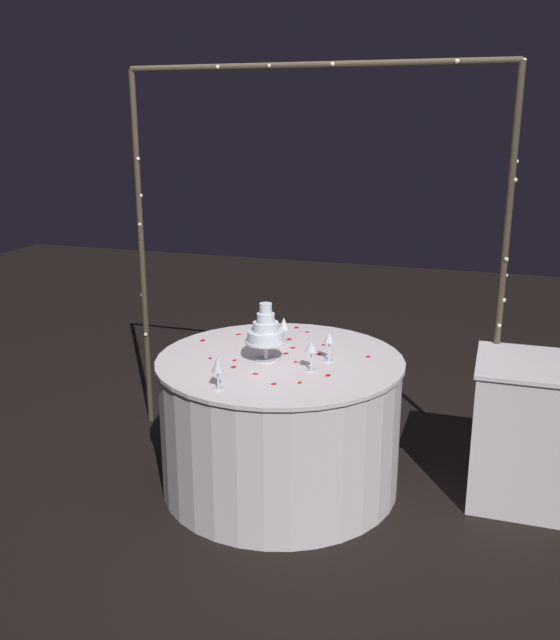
{
  "coord_description": "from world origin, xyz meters",
  "views": [
    {
      "loc": [
        1.05,
        -3.25,
        1.93
      ],
      "look_at": [
        0.0,
        0.0,
        0.94
      ],
      "focal_mm": 38.9,
      "sensor_mm": 36.0,
      "label": 1
    }
  ],
  "objects_px": {
    "decorative_arch": "(309,205)",
    "side_table": "(528,431)",
    "wine_glass_1": "(218,366)",
    "wine_glass_0": "(284,325)",
    "wine_glass_2": "(311,348)",
    "tiered_cake": "(266,332)",
    "main_table": "(280,422)",
    "wine_glass_3": "(329,339)"
  },
  "relations": [
    {
      "from": "wine_glass_1",
      "to": "wine_glass_2",
      "type": "distance_m",
      "value": 0.5
    },
    {
      "from": "tiered_cake",
      "to": "decorative_arch",
      "type": "bearing_deg",
      "value": 83.95
    },
    {
      "from": "main_table",
      "to": "wine_glass_0",
      "type": "bearing_deg",
      "value": 103.2
    },
    {
      "from": "side_table",
      "to": "wine_glass_0",
      "type": "relative_size",
      "value": 5.08
    },
    {
      "from": "wine_glass_0",
      "to": "wine_glass_3",
      "type": "relative_size",
      "value": 0.93
    },
    {
      "from": "main_table",
      "to": "wine_glass_0",
      "type": "relative_size",
      "value": 8.74
    },
    {
      "from": "wine_glass_2",
      "to": "wine_glass_3",
      "type": "height_order",
      "value": "wine_glass_3"
    },
    {
      "from": "wine_glass_0",
      "to": "wine_glass_1",
      "type": "height_order",
      "value": "wine_glass_1"
    },
    {
      "from": "main_table",
      "to": "wine_glass_1",
      "type": "bearing_deg",
      "value": -106.56
    },
    {
      "from": "wine_glass_2",
      "to": "main_table",
      "type": "bearing_deg",
      "value": 149.0
    },
    {
      "from": "side_table",
      "to": "wine_glass_1",
      "type": "xyz_separation_m",
      "value": [
        -1.41,
        -0.75,
        0.46
      ]
    },
    {
      "from": "wine_glass_0",
      "to": "wine_glass_2",
      "type": "distance_m",
      "value": 0.45
    },
    {
      "from": "side_table",
      "to": "wine_glass_1",
      "type": "height_order",
      "value": "wine_glass_1"
    },
    {
      "from": "wine_glass_3",
      "to": "tiered_cake",
      "type": "bearing_deg",
      "value": -163.69
    },
    {
      "from": "wine_glass_2",
      "to": "decorative_arch",
      "type": "bearing_deg",
      "value": 107.06
    },
    {
      "from": "decorative_arch",
      "to": "wine_glass_3",
      "type": "height_order",
      "value": "decorative_arch"
    },
    {
      "from": "wine_glass_2",
      "to": "wine_glass_3",
      "type": "relative_size",
      "value": 0.94
    },
    {
      "from": "main_table",
      "to": "wine_glass_1",
      "type": "xyz_separation_m",
      "value": [
        -0.14,
        -0.49,
        0.47
      ]
    },
    {
      "from": "side_table",
      "to": "wine_glass_3",
      "type": "relative_size",
      "value": 4.7
    },
    {
      "from": "wine_glass_0",
      "to": "wine_glass_3",
      "type": "distance_m",
      "value": 0.37
    },
    {
      "from": "wine_glass_1",
      "to": "main_table",
      "type": "bearing_deg",
      "value": 73.44
    },
    {
      "from": "decorative_arch",
      "to": "wine_glass_2",
      "type": "bearing_deg",
      "value": -72.94
    },
    {
      "from": "tiered_cake",
      "to": "wine_glass_2",
      "type": "distance_m",
      "value": 0.27
    },
    {
      "from": "wine_glass_3",
      "to": "wine_glass_0",
      "type": "bearing_deg",
      "value": 146.28
    },
    {
      "from": "tiered_cake",
      "to": "wine_glass_3",
      "type": "distance_m",
      "value": 0.33
    },
    {
      "from": "decorative_arch",
      "to": "wine_glass_1",
      "type": "height_order",
      "value": "decorative_arch"
    },
    {
      "from": "main_table",
      "to": "tiered_cake",
      "type": "bearing_deg",
      "value": -139.76
    },
    {
      "from": "wine_glass_0",
      "to": "wine_glass_2",
      "type": "xyz_separation_m",
      "value": [
        0.26,
        -0.37,
        0.01
      ]
    },
    {
      "from": "decorative_arch",
      "to": "tiered_cake",
      "type": "distance_m",
      "value": 0.82
    },
    {
      "from": "wine_glass_0",
      "to": "side_table",
      "type": "bearing_deg",
      "value": 0.5
    },
    {
      "from": "wine_glass_1",
      "to": "wine_glass_2",
      "type": "height_order",
      "value": "wine_glass_1"
    },
    {
      "from": "main_table",
      "to": "wine_glass_2",
      "type": "bearing_deg",
      "value": -31.0
    },
    {
      "from": "main_table",
      "to": "decorative_arch",
      "type": "bearing_deg",
      "value": 89.85
    },
    {
      "from": "decorative_arch",
      "to": "wine_glass_0",
      "type": "distance_m",
      "value": 0.69
    },
    {
      "from": "tiered_cake",
      "to": "side_table",
      "type": "bearing_deg",
      "value": 13.16
    },
    {
      "from": "wine_glass_1",
      "to": "wine_glass_2",
      "type": "bearing_deg",
      "value": 46.78
    },
    {
      "from": "decorative_arch",
      "to": "side_table",
      "type": "bearing_deg",
      "value": -11.96
    },
    {
      "from": "decorative_arch",
      "to": "tiered_cake",
      "type": "xyz_separation_m",
      "value": [
        -0.06,
        -0.58,
        -0.58
      ]
    },
    {
      "from": "wine_glass_3",
      "to": "side_table",
      "type": "bearing_deg",
      "value": 12.17
    },
    {
      "from": "tiered_cake",
      "to": "main_table",
      "type": "bearing_deg",
      "value": 40.24
    },
    {
      "from": "wine_glass_1",
      "to": "wine_glass_0",
      "type": "bearing_deg",
      "value": 83.26
    },
    {
      "from": "main_table",
      "to": "wine_glass_3",
      "type": "height_order",
      "value": "wine_glass_3"
    }
  ]
}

